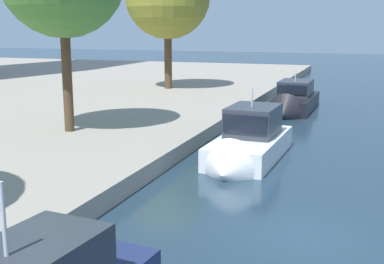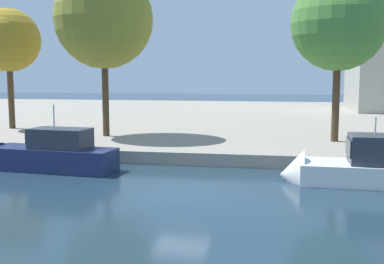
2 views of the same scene
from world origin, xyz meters
name	(u,v)px [view 2 (image 2 of 2)]	position (x,y,z in m)	size (l,w,h in m)	color
ground_plane	(181,194)	(0.00, 0.00, 0.00)	(220.00, 220.00, 0.00)	#1E3342
dock_promenade	(240,118)	(0.00, 34.14, 0.39)	(120.00, 55.00, 0.79)	gray
motor_yacht_1	(46,158)	(-8.74, 4.08, 0.67)	(8.50, 2.93, 4.40)	navy
motor_yacht_2	(357,171)	(8.26, 3.68, 0.63)	(7.86, 3.03, 4.41)	white
tree_1	(338,25)	(8.14, 13.26, 8.79)	(6.45, 6.45, 11.32)	#4C3823
tree_2	(7,40)	(-18.35, 16.45, 8.32)	(5.35, 5.43, 10.21)	#4C3823
tree_3	(103,18)	(-8.51, 13.01, 9.53)	(7.30, 7.30, 12.35)	#4C3823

